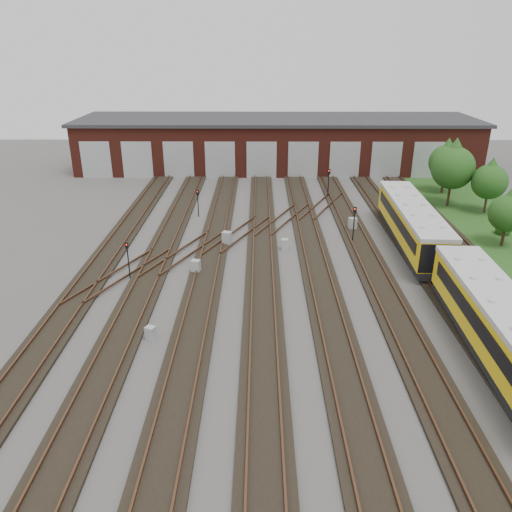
{
  "coord_description": "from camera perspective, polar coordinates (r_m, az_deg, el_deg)",
  "views": [
    {
      "loc": [
        -2.25,
        -25.77,
        15.26
      ],
      "look_at": [
        -2.47,
        5.12,
        2.0
      ],
      "focal_mm": 35.0,
      "sensor_mm": 36.0,
      "label": 1
    }
  ],
  "objects": [
    {
      "name": "ground",
      "position": [
        30.03,
        4.68,
        -7.39
      ],
      "size": [
        120.0,
        120.0,
        0.0
      ],
      "primitive_type": "plane",
      "color": "#413F3D",
      "rests_on": "ground"
    },
    {
      "name": "track_network",
      "position": [
        30.47,
        4.29,
        -6.66
      ],
      "size": [
        30.4,
        70.0,
        0.33
      ],
      "color": "black",
      "rests_on": "ground"
    },
    {
      "name": "maintenance_shed",
      "position": [
        66.87,
        2.37,
        12.83
      ],
      "size": [
        51.0,
        12.5,
        6.35
      ],
      "color": "#571E15",
      "rests_on": "ground"
    },
    {
      "name": "metro_train",
      "position": [
        28.39,
        26.14,
        -7.44
      ],
      "size": [
        3.33,
        47.05,
        3.09
      ],
      "rotation": [
        0.0,
        0.0,
        -0.04
      ],
      "color": "black",
      "rests_on": "ground"
    },
    {
      "name": "signal_mast_0",
      "position": [
        35.54,
        -14.44,
        0.05
      ],
      "size": [
        0.22,
        0.21,
        2.68
      ],
      "rotation": [
        0.0,
        0.0,
        0.08
      ],
      "color": "black",
      "rests_on": "ground"
    },
    {
      "name": "signal_mast_1",
      "position": [
        47.4,
        -6.66,
        6.42
      ],
      "size": [
        0.24,
        0.22,
        2.59
      ],
      "rotation": [
        0.0,
        0.0,
        -0.1
      ],
      "color": "black",
      "rests_on": "ground"
    },
    {
      "name": "signal_mast_2",
      "position": [
        53.63,
        8.3,
        8.68
      ],
      "size": [
        0.31,
        0.3,
        3.09
      ],
      "rotation": [
        0.0,
        0.0,
        -0.35
      ],
      "color": "black",
      "rests_on": "ground"
    },
    {
      "name": "signal_mast_3",
      "position": [
        41.51,
        11.17,
        4.08
      ],
      "size": [
        0.29,
        0.28,
        3.04
      ],
      "rotation": [
        0.0,
        0.0,
        -0.43
      ],
      "color": "black",
      "rests_on": "ground"
    },
    {
      "name": "relay_cabinet_0",
      "position": [
        35.89,
        -6.89,
        -1.22
      ],
      "size": [
        0.71,
        0.64,
        1.01
      ],
      "primitive_type": "cube",
      "rotation": [
        0.0,
        0.0,
        -0.26
      ],
      "color": "#9C9EA1",
      "rests_on": "ground"
    },
    {
      "name": "relay_cabinet_1",
      "position": [
        40.65,
        -3.35,
        2.01
      ],
      "size": [
        0.84,
        0.77,
        1.14
      ],
      "primitive_type": "cube",
      "rotation": [
        0.0,
        0.0,
        -0.36
      ],
      "color": "#9C9EA1",
      "rests_on": "ground"
    },
    {
      "name": "relay_cabinet_2",
      "position": [
        28.52,
        -11.95,
        -8.67
      ],
      "size": [
        0.65,
        0.61,
        0.86
      ],
      "primitive_type": "cube",
      "rotation": [
        0.0,
        0.0,
        -0.44
      ],
      "color": "#9C9EA1",
      "rests_on": "ground"
    },
    {
      "name": "relay_cabinet_3",
      "position": [
        39.79,
        3.3,
        1.33
      ],
      "size": [
        0.54,
        0.45,
        0.89
      ],
      "primitive_type": "cube",
      "rotation": [
        0.0,
        0.0,
        -0.02
      ],
      "color": "#9C9EA1",
      "rests_on": "ground"
    },
    {
      "name": "relay_cabinet_4",
      "position": [
        44.72,
        10.96,
        3.61
      ],
      "size": [
        0.76,
        0.67,
        1.12
      ],
      "primitive_type": "cube",
      "rotation": [
        0.0,
        0.0,
        0.18
      ],
      "color": "#9C9EA1",
      "rests_on": "ground"
    },
    {
      "name": "tree_0",
      "position": [
        53.15,
        21.67,
        9.87
      ],
      "size": [
        4.16,
        4.16,
        6.9
      ],
      "color": "#362118",
      "rests_on": "ground"
    },
    {
      "name": "tree_1",
      "position": [
        58.09,
        20.96,
        10.42
      ],
      "size": [
        3.64,
        3.64,
        6.02
      ],
      "color": "#362118",
      "rests_on": "ground"
    },
    {
      "name": "tree_2",
      "position": [
        52.46,
        25.21,
        8.1
      ],
      "size": [
        3.3,
        3.3,
        5.47
      ],
      "color": "#362118",
      "rests_on": "ground"
    },
    {
      "name": "tree_3",
      "position": [
        44.26,
        26.94,
        4.85
      ],
      "size": [
        3.0,
        3.0,
        4.97
      ],
      "color": "#362118",
      "rests_on": "ground"
    },
    {
      "name": "bush_1",
      "position": [
        47.82,
        26.47,
        2.95
      ],
      "size": [
        1.31,
        1.31,
        1.31
      ],
      "primitive_type": "sphere",
      "color": "#1B4112",
      "rests_on": "ground"
    },
    {
      "name": "bush_2",
      "position": [
        65.73,
        20.14,
        8.99
      ],
      "size": [
        1.29,
        1.29,
        1.29
      ],
      "primitive_type": "sphere",
      "color": "#1B4112",
      "rests_on": "ground"
    }
  ]
}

